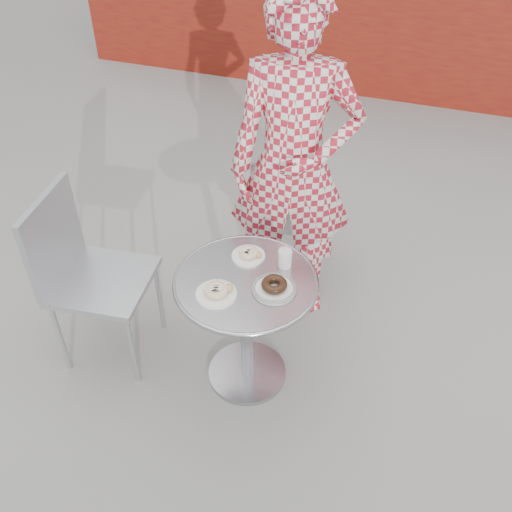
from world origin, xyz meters
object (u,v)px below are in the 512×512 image
(chair_left, at_px, (107,308))
(milk_cup, at_px, (285,258))
(bistro_table, at_px, (246,306))
(plate_near, at_px, (217,292))
(plate_checker, at_px, (274,287))
(chair_far, at_px, (290,236))
(seated_person, at_px, (294,167))
(plate_far, at_px, (249,254))

(chair_left, distance_m, milk_cup, 1.01)
(bistro_table, height_order, plate_near, plate_near)
(milk_cup, bearing_deg, plate_checker, -89.25)
(bistro_table, distance_m, chair_far, 0.90)
(plate_checker, bearing_deg, chair_left, -177.78)
(milk_cup, bearing_deg, chair_left, -167.20)
(bistro_table, height_order, milk_cup, milk_cup)
(chair_far, relative_size, plate_checker, 4.33)
(chair_far, xyz_separation_m, plate_near, (-0.05, -1.00, 0.42))
(chair_far, height_order, plate_checker, chair_far)
(seated_person, bearing_deg, chair_far, 93.42)
(chair_far, distance_m, seated_person, 0.68)
(plate_near, bearing_deg, chair_far, 87.05)
(seated_person, distance_m, plate_checker, 0.70)
(chair_left, relative_size, milk_cup, 8.83)
(chair_left, xyz_separation_m, seated_person, (0.78, 0.69, 0.61))
(milk_cup, bearing_deg, seated_person, 102.46)
(chair_left, bearing_deg, plate_far, -80.27)
(bistro_table, distance_m, plate_near, 0.24)
(chair_far, xyz_separation_m, plate_checker, (0.17, -0.88, 0.42))
(chair_left, xyz_separation_m, plate_near, (0.67, -0.08, 0.40))
(plate_near, relative_size, plate_checker, 0.90)
(plate_near, height_order, milk_cup, milk_cup)
(plate_near, bearing_deg, plate_far, 80.97)
(bistro_table, relative_size, plate_near, 3.72)
(seated_person, bearing_deg, plate_far, -110.65)
(chair_left, distance_m, plate_near, 0.78)
(plate_near, distance_m, plate_checker, 0.25)
(chair_left, height_order, milk_cup, chair_left)
(bistro_table, relative_size, chair_far, 0.78)
(bistro_table, relative_size, plate_far, 4.26)
(bistro_table, distance_m, plate_far, 0.24)
(chair_far, relative_size, plate_far, 5.49)
(chair_far, bearing_deg, plate_near, 76.27)
(chair_left, height_order, seated_person, seated_person)
(chair_far, relative_size, plate_near, 4.80)
(plate_far, bearing_deg, milk_cup, -2.28)
(bistro_table, relative_size, seated_person, 0.37)
(milk_cup, bearing_deg, chair_far, 103.52)
(plate_far, relative_size, plate_checker, 0.79)
(bistro_table, xyz_separation_m, plate_far, (-0.04, 0.16, 0.18))
(plate_far, distance_m, milk_cup, 0.18)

